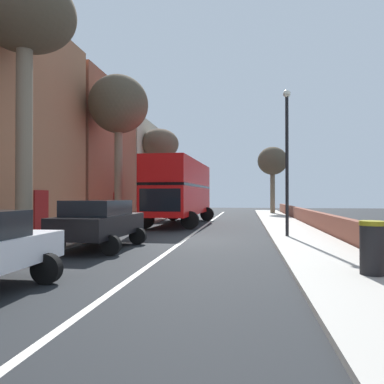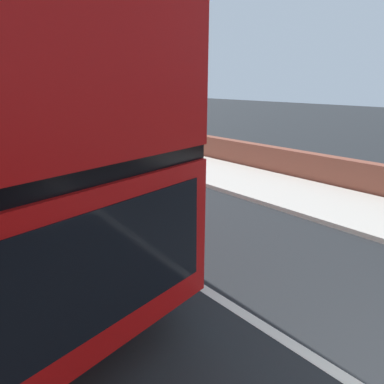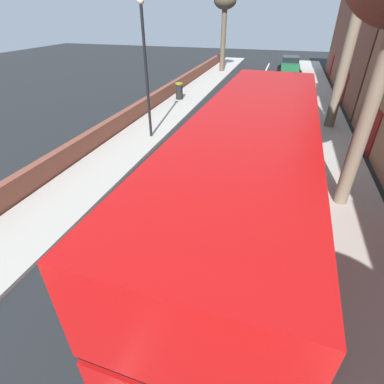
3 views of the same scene
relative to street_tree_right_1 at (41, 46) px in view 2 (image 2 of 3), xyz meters
The scene contains 1 object.
street_tree_right_1 is the anchor object (origin of this frame).
Camera 2 is at (-2.79, 1.40, 3.17)m, focal length 26.19 mm.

